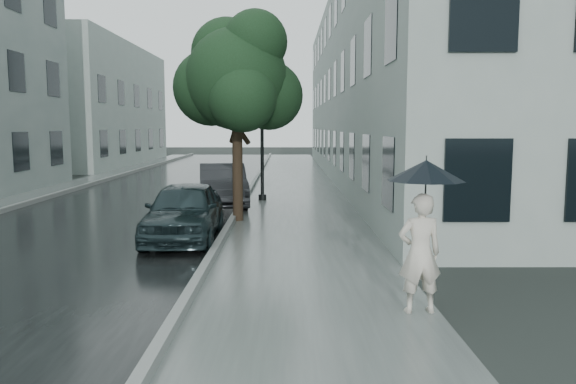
{
  "coord_description": "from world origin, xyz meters",
  "views": [
    {
      "loc": [
        -0.12,
        -8.51,
        2.57
      ],
      "look_at": [
        -0.1,
        2.24,
        1.3
      ],
      "focal_mm": 35.0,
      "sensor_mm": 36.0,
      "label": 1
    }
  ],
  "objects_px": {
    "lamp_post": "(258,109)",
    "car_near": "(184,211)",
    "car_far": "(222,185)",
    "street_tree": "(237,78)",
    "pedestrian": "(420,253)"
  },
  "relations": [
    {
      "from": "lamp_post",
      "to": "car_near",
      "type": "xyz_separation_m",
      "value": [
        -1.32,
        -6.87,
        -2.47
      ]
    },
    {
      "from": "car_far",
      "to": "car_near",
      "type": "bearing_deg",
      "value": -101.76
    },
    {
      "from": "street_tree",
      "to": "lamp_post",
      "type": "height_order",
      "value": "street_tree"
    },
    {
      "from": "lamp_post",
      "to": "car_near",
      "type": "bearing_deg",
      "value": -104.82
    },
    {
      "from": "lamp_post",
      "to": "car_near",
      "type": "distance_m",
      "value": 7.42
    },
    {
      "from": "street_tree",
      "to": "pedestrian",
      "type": "bearing_deg",
      "value": -67.81
    },
    {
      "from": "car_near",
      "to": "pedestrian",
      "type": "bearing_deg",
      "value": -51.71
    },
    {
      "from": "pedestrian",
      "to": "street_tree",
      "type": "relative_size",
      "value": 0.3
    },
    {
      "from": "pedestrian",
      "to": "car_near",
      "type": "bearing_deg",
      "value": -55.83
    },
    {
      "from": "street_tree",
      "to": "car_far",
      "type": "xyz_separation_m",
      "value": [
        -0.75,
        2.78,
        -3.16
      ]
    },
    {
      "from": "lamp_post",
      "to": "car_far",
      "type": "xyz_separation_m",
      "value": [
        -1.09,
        -1.36,
        -2.45
      ]
    },
    {
      "from": "car_near",
      "to": "car_far",
      "type": "relative_size",
      "value": 0.94
    },
    {
      "from": "street_tree",
      "to": "car_far",
      "type": "relative_size",
      "value": 1.36
    },
    {
      "from": "pedestrian",
      "to": "street_tree",
      "type": "xyz_separation_m",
      "value": [
        -3.15,
        7.72,
        3.01
      ]
    },
    {
      "from": "pedestrian",
      "to": "lamp_post",
      "type": "distance_m",
      "value": 12.41
    }
  ]
}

